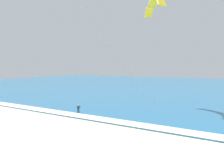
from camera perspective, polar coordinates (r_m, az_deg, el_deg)
The scene contains 5 objects.
sea at distance 84.80m, azimuth 16.50°, elevation -3.02°, with size 200.00×120.00×0.20m, color teal.
surf_foam at distance 30.84m, azimuth -9.24°, elevation -11.83°, with size 200.00×2.13×0.04m, color white.
surfboard at distance 32.53m, azimuth -9.83°, elevation -11.44°, with size 0.82×1.47×0.09m.
kitesurfer at distance 32.34m, azimuth -9.83°, elevation -9.86°, with size 0.62×0.61×1.69m.
kite_primary at distance 35.18m, azimuth 12.43°, elevation 19.61°, with size 12.57×10.31×18.13m.
Camera 1 is at (18.69, -7.84, 7.68)m, focal length 31.23 mm.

